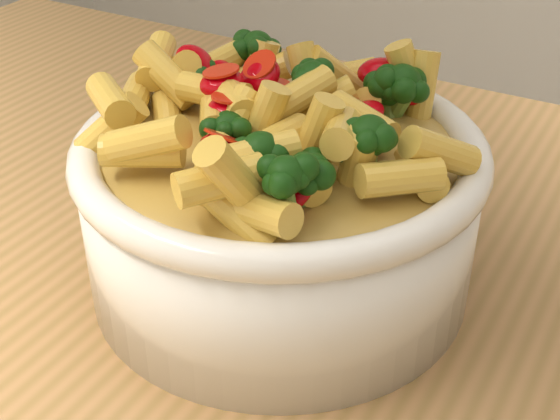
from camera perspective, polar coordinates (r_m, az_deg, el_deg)
The scene contains 2 objects.
serving_bowl at distance 0.44m, azimuth 0.00°, elevation 0.13°, with size 0.22×0.22×0.10m.
pasta_salad at distance 0.41m, azimuth 0.00°, elevation 7.23°, with size 0.18×0.18×0.04m.
Camera 1 is at (0.11, -0.25, 1.18)m, focal length 50.00 mm.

